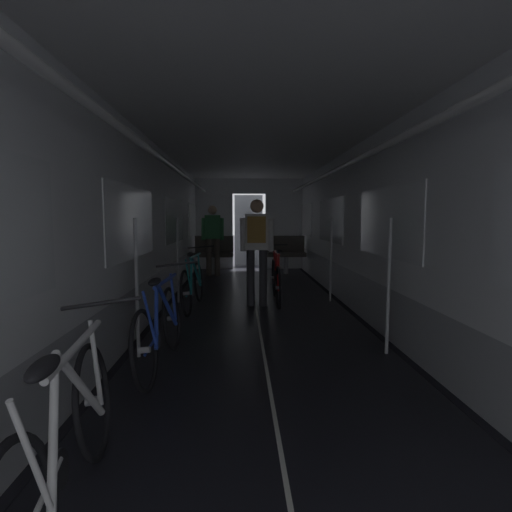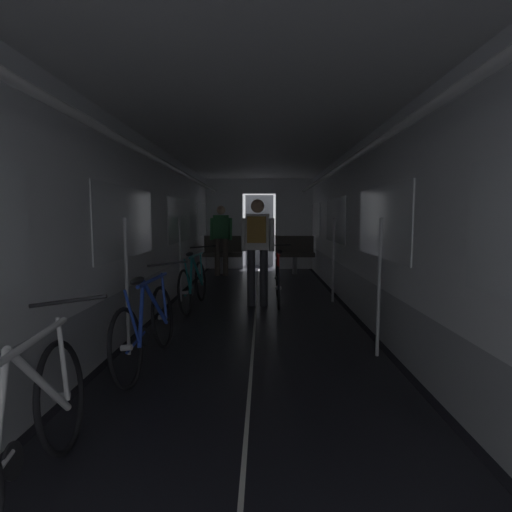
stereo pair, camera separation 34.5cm
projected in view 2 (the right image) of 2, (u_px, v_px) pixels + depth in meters
name	position (u px, v px, depth m)	size (l,w,h in m)	color
ground_plane	(241.00, 500.00, 1.98)	(60.00, 60.00, 0.00)	black
train_car_shell	(255.00, 196.00, 5.40)	(3.14, 12.34, 2.57)	black
bench_seat_far_left	(223.00, 251.00, 9.98)	(0.98, 0.51, 0.95)	gray
bench_seat_far_right	(295.00, 251.00, 9.94)	(0.98, 0.51, 0.95)	gray
bicycle_white	(20.00, 435.00, 1.87)	(0.44, 1.69, 0.95)	black
bicycle_teal	(194.00, 283.00, 6.17)	(0.44, 1.69, 0.95)	black
bicycle_blue	(147.00, 326.00, 3.77)	(0.44, 1.69, 0.95)	black
person_cyclist_aisle	(257.00, 242.00, 6.23)	(0.54, 0.39, 1.69)	#2D2D33
bicycle_red_in_aisle	(278.00, 280.00, 6.55)	(0.44, 1.69, 0.94)	black
person_standing_near_bench	(221.00, 235.00, 9.56)	(0.53, 0.23, 1.69)	brown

